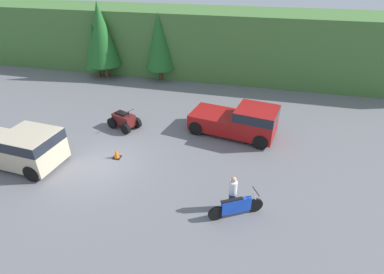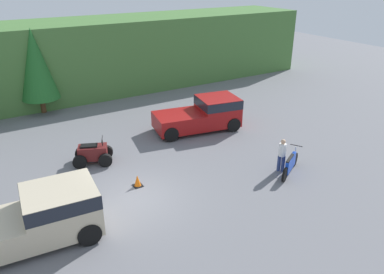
{
  "view_description": "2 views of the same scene",
  "coord_description": "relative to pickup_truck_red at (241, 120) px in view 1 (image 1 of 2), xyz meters",
  "views": [
    {
      "loc": [
        7.67,
        -11.06,
        9.25
      ],
      "look_at": [
        4.33,
        2.4,
        0.95
      ],
      "focal_mm": 28.0,
      "sensor_mm": 36.0,
      "label": 1
    },
    {
      "loc": [
        -4.88,
        -12.82,
        8.97
      ],
      "look_at": [
        4.33,
        2.4,
        0.95
      ],
      "focal_mm": 35.0,
      "sensor_mm": 36.0,
      "label": 2
    }
  ],
  "objects": [
    {
      "name": "hillside_backdrop",
      "position": [
        -6.71,
        11.11,
        1.73
      ],
      "size": [
        44.0,
        6.0,
        5.49
      ],
      "color": "#477538",
      "rests_on": "ground_plane"
    },
    {
      "name": "dirt_bike",
      "position": [
        0.54,
        -6.72,
        -0.53
      ],
      "size": [
        2.15,
        1.32,
        1.14
      ],
      "rotation": [
        0.0,
        0.0,
        0.52
      ],
      "color": "black",
      "rests_on": "ground_plane"
    },
    {
      "name": "pickup_truck_second",
      "position": [
        -10.78,
        -5.62,
        0.0
      ],
      "size": [
        5.7,
        2.69,
        1.91
      ],
      "rotation": [
        0.0,
        0.0,
        -0.07
      ],
      "color": "beige",
      "rests_on": "ground_plane"
    },
    {
      "name": "tree_left",
      "position": [
        -13.52,
        7.46,
        1.72
      ],
      "size": [
        2.04,
        2.04,
        4.64
      ],
      "color": "brown",
      "rests_on": "ground_plane"
    },
    {
      "name": "pickup_truck_red",
      "position": [
        0.0,
        0.0,
        0.0
      ],
      "size": [
        5.37,
        3.1,
        1.91
      ],
      "rotation": [
        0.0,
        0.0,
        -0.17
      ],
      "color": "maroon",
      "rests_on": "ground_plane"
    },
    {
      "name": "quad_atv",
      "position": [
        -7.18,
        -0.84,
        -0.5
      ],
      "size": [
        2.2,
        1.8,
        1.3
      ],
      "rotation": [
        0.0,
        0.0,
        -0.39
      ],
      "color": "black",
      "rests_on": "ground_plane"
    },
    {
      "name": "ground_plane",
      "position": [
        -6.71,
        -4.89,
        -1.01
      ],
      "size": [
        80.0,
        80.0,
        0.0
      ],
      "primitive_type": "plane",
      "color": "slate"
    },
    {
      "name": "tree_mid_right",
      "position": [
        -7.82,
        8.09,
        2.3
      ],
      "size": [
        2.48,
        2.48,
        5.63
      ],
      "color": "brown",
      "rests_on": "ground_plane"
    },
    {
      "name": "rider_person",
      "position": [
        0.32,
        -6.33,
        -0.1
      ],
      "size": [
        0.49,
        0.49,
        1.67
      ],
      "rotation": [
        0.0,
        0.0,
        0.71
      ],
      "color": "navy",
      "rests_on": "ground_plane"
    },
    {
      "name": "tree_mid_left",
      "position": [
        -12.74,
        7.49,
        2.75
      ],
      "size": [
        2.81,
        2.81,
        6.39
      ],
      "color": "brown",
      "rests_on": "ground_plane"
    },
    {
      "name": "traffic_cone",
      "position": [
        -6.18,
        -4.03,
        -0.76
      ],
      "size": [
        0.42,
        0.42,
        0.55
      ],
      "color": "black",
      "rests_on": "ground_plane"
    }
  ]
}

